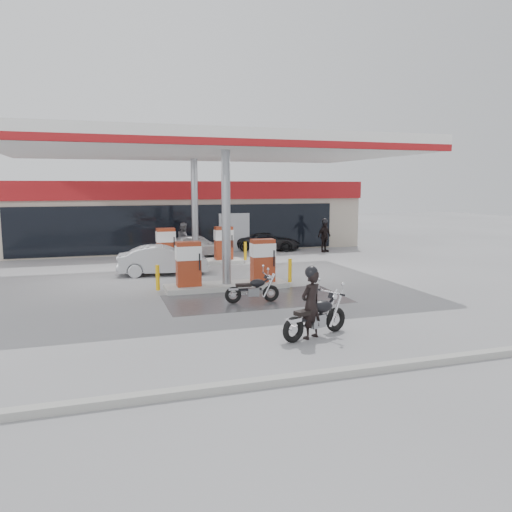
{
  "coord_description": "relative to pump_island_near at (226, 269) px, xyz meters",
  "views": [
    {
      "loc": [
        -4.46,
        -15.49,
        3.74
      ],
      "look_at": [
        1.04,
        1.71,
        1.2
      ],
      "focal_mm": 35.0,
      "sensor_mm": 36.0,
      "label": 1
    }
  ],
  "objects": [
    {
      "name": "wet_patch",
      "position": [
        0.5,
        -2.0,
        -0.71
      ],
      "size": [
        6.0,
        3.0,
        0.0
      ],
      "primitive_type": "cube",
      "color": "#4C4C4F",
      "rests_on": "ground"
    },
    {
      "name": "store_building",
      "position": [
        0.01,
        13.94,
        1.3
      ],
      "size": [
        22.0,
        8.22,
        4.0
      ],
      "color": "#B4A997",
      "rests_on": "ground"
    },
    {
      "name": "attendant",
      "position": [
        -0.07,
        8.8,
        0.2
      ],
      "size": [
        0.76,
        0.94,
        1.82
      ],
      "primitive_type": "imported",
      "rotation": [
        0.0,
        0.0,
        1.65
      ],
      "color": "slate",
      "rests_on": "ground"
    },
    {
      "name": "pump_island_far",
      "position": [
        0.0,
        6.0,
        0.0
      ],
      "size": [
        5.14,
        1.3,
        1.78
      ],
      "color": "#9E9E99",
      "rests_on": "ground"
    },
    {
      "name": "canopy",
      "position": [
        0.0,
        3.0,
        4.56
      ],
      "size": [
        16.0,
        10.02,
        5.51
      ],
      "color": "silver",
      "rests_on": "ground"
    },
    {
      "name": "main_motorcycle",
      "position": [
        0.66,
        -6.43,
        -0.23
      ],
      "size": [
        2.04,
        1.01,
        1.09
      ],
      "rotation": [
        0.0,
        0.0,
        0.36
      ],
      "color": "black",
      "rests_on": "ground"
    },
    {
      "name": "kerb",
      "position": [
        0.0,
        -9.0,
        -0.64
      ],
      "size": [
        28.0,
        0.25,
        0.15
      ],
      "primitive_type": "cube",
      "color": "gray",
      "rests_on": "ground"
    },
    {
      "name": "biker_main",
      "position": [
        0.47,
        -6.51,
        0.14
      ],
      "size": [
        0.74,
        0.64,
        1.71
      ],
      "primitive_type": "imported",
      "rotation": [
        0.0,
        0.0,
        3.59
      ],
      "color": "black",
      "rests_on": "ground"
    },
    {
      "name": "ground",
      "position": [
        0.0,
        -2.0,
        -0.71
      ],
      "size": [
        90.0,
        90.0,
        0.0
      ],
      "primitive_type": "plane",
      "color": "gray",
      "rests_on": "ground"
    },
    {
      "name": "pump_island_near",
      "position": [
        0.0,
        0.0,
        0.0
      ],
      "size": [
        5.14,
        1.3,
        1.78
      ],
      "color": "#9E9E99",
      "rests_on": "ground"
    },
    {
      "name": "biker_walking",
      "position": [
        7.85,
        8.2,
        0.19
      ],
      "size": [
        1.14,
        0.87,
        1.81
      ],
      "primitive_type": "imported",
      "rotation": [
        0.0,
        0.0,
        0.47
      ],
      "color": "black",
      "rests_on": "ground"
    },
    {
      "name": "drain_cover",
      "position": [
        2.0,
        -4.0,
        -0.71
      ],
      "size": [
        0.7,
        0.7,
        0.01
      ],
      "primitive_type": "cylinder",
      "color": "#38383A",
      "rests_on": "ground"
    },
    {
      "name": "hatchback_silver",
      "position": [
        -1.85,
        3.6,
        -0.09
      ],
      "size": [
        3.92,
        1.76,
        1.25
      ],
      "primitive_type": "imported",
      "rotation": [
        0.0,
        0.0,
        1.45
      ],
      "color": "#9FA3A7",
      "rests_on": "ground"
    },
    {
      "name": "parked_car_right",
      "position": [
        5.07,
        10.0,
        -0.19
      ],
      "size": [
        4.12,
        2.91,
        1.04
      ],
      "primitive_type": "imported",
      "rotation": [
        0.0,
        0.0,
        1.22
      ],
      "color": "black",
      "rests_on": "ground"
    },
    {
      "name": "sedan_white",
      "position": [
        0.57,
        8.54,
        -0.11
      ],
      "size": [
        3.62,
        1.64,
        1.21
      ],
      "primitive_type": "imported",
      "rotation": [
        0.0,
        0.0,
        1.63
      ],
      "color": "silver",
      "rests_on": "ground"
    },
    {
      "name": "parked_motorcycle",
      "position": [
        0.26,
        -2.41,
        -0.3
      ],
      "size": [
        1.8,
        0.69,
        0.92
      ],
      "rotation": [
        0.0,
        0.0,
        -0.1
      ],
      "color": "black",
      "rests_on": "ground"
    }
  ]
}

